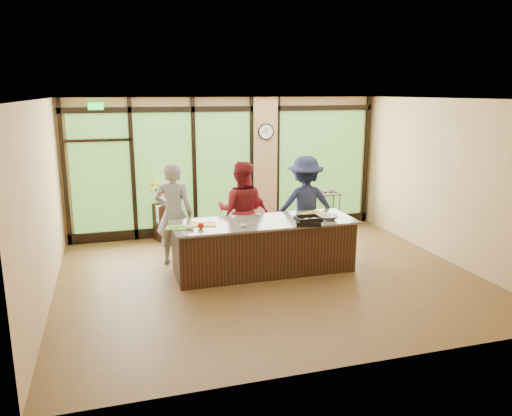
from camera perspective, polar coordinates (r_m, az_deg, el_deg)
floor at (r=8.69m, az=1.47°, el=-7.86°), size 7.00×7.00×0.00m
ceiling at (r=8.11m, az=1.60°, el=12.35°), size 7.00×7.00×0.00m
back_wall at (r=11.12m, az=-3.27°, el=4.80°), size 7.00×0.00×7.00m
left_wall at (r=7.94m, az=-23.26°, el=0.33°), size 0.00×6.00×6.00m
right_wall at (r=9.91m, az=21.18°, el=2.89°), size 0.00×6.00×6.00m
window_wall at (r=11.13m, az=-2.39°, el=4.27°), size 6.90×0.12×3.00m
island_base at (r=8.81m, az=0.89°, el=-4.51°), size 3.10×1.00×0.88m
countertop at (r=8.68m, az=0.90°, el=-1.62°), size 3.20×1.10×0.04m
wall_clock at (r=11.13m, az=1.15°, el=8.71°), size 0.36×0.04×0.36m
cook_left at (r=9.17m, az=-9.37°, el=-0.66°), size 0.81×0.68×1.90m
cook_midleft at (r=9.38m, az=-1.72°, el=-0.29°), size 1.10×0.99×1.87m
cook_midright at (r=9.40m, az=-1.12°, el=-1.02°), size 1.02×0.60×1.62m
cook_right at (r=9.71m, az=5.62°, el=0.29°), size 1.33×0.87×1.92m
roasting_pan at (r=8.46m, az=5.97°, el=-1.68°), size 0.49×0.43×0.07m
mixing_bowl at (r=8.86m, az=8.33°, el=-1.06°), size 0.33×0.33×0.08m
cutting_board_left at (r=8.33m, az=-8.93°, el=-2.24°), size 0.46×0.39×0.01m
cutting_board_center at (r=8.50m, az=-6.12°, el=-1.84°), size 0.50×0.41×0.01m
cutting_board_right at (r=9.25m, az=6.56°, el=-0.60°), size 0.53×0.47×0.01m
prep_bowl_near at (r=8.23m, az=-7.56°, el=-2.25°), size 0.19×0.19×0.05m
prep_bowl_mid at (r=8.30m, az=-1.47°, el=-2.03°), size 0.16×0.16×0.04m
prep_bowl_far at (r=9.05m, az=0.31°, el=-0.78°), size 0.14×0.14×0.03m
red_ramekin at (r=8.25m, az=-6.34°, el=-2.07°), size 0.12×0.12×0.08m
flower_stand at (r=10.86m, az=-10.41°, el=-1.57°), size 0.49×0.49×0.79m
flower_vase at (r=10.74m, az=-10.53°, el=1.14°), size 0.31×0.31×0.26m
bar_cart at (r=11.79m, az=7.87°, el=0.39°), size 0.65×0.38×0.89m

